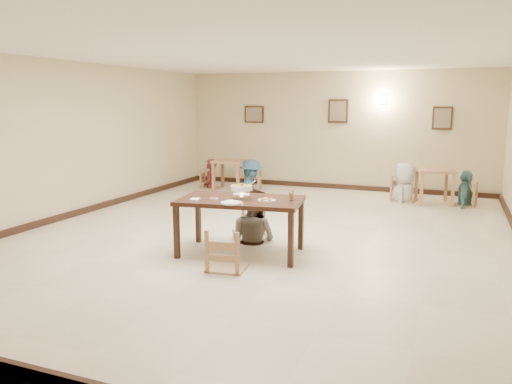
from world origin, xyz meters
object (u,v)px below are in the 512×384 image
at_px(main_table, 241,204).
at_px(bg_chair_rl, 405,177).
at_px(main_diner, 253,189).
at_px(bg_diner_b, 251,159).
at_px(chair_near, 227,230).
at_px(bg_table_left, 230,165).
at_px(drink_glass, 291,196).
at_px(bg_chair_rr, 466,184).
at_px(bg_diner_c, 406,163).
at_px(bg_chair_ll, 210,170).
at_px(chair_far, 252,212).
at_px(curry_warmer, 242,188).
at_px(bg_table_right, 435,175).
at_px(bg_diner_a, 210,159).
at_px(bg_diner_d, 467,170).
at_px(bg_chair_lr, 251,173).

xyz_separation_m(main_table, bg_chair_rl, (1.85, 5.12, -0.20)).
distance_m(main_diner, bg_diner_b, 4.57).
bearing_deg(chair_near, bg_table_left, -73.28).
xyz_separation_m(drink_glass, bg_table_left, (-3.17, 4.82, -0.26)).
xyz_separation_m(bg_table_left, bg_chair_rr, (5.57, 0.08, -0.16)).
bearing_deg(bg_chair_rr, bg_diner_c, -83.89).
height_order(drink_glass, bg_diner_c, bg_diner_c).
distance_m(bg_chair_ll, bg_chair_rr, 6.16).
relative_size(bg_table_left, bg_chair_rr, 0.87).
bearing_deg(chair_far, bg_chair_rr, 35.41).
distance_m(curry_warmer, bg_table_right, 5.64).
distance_m(bg_chair_ll, bg_chair_rl, 4.88).
bearing_deg(bg_table_right, curry_warmer, -115.97).
xyz_separation_m(main_diner, drink_glass, (0.83, -0.59, 0.04)).
xyz_separation_m(chair_near, bg_diner_a, (-3.14, 5.71, 0.24)).
bearing_deg(main_diner, bg_diner_c, -103.15).
relative_size(bg_chair_rr, bg_diner_d, 0.62).
relative_size(chair_near, curry_warmer, 3.09).
relative_size(main_table, drink_glass, 12.99).
bearing_deg(bg_chair_rr, bg_diner_a, -79.82).
bearing_deg(bg_diner_d, curry_warmer, 153.49).
distance_m(main_diner, bg_chair_lr, 4.58).
height_order(chair_far, bg_diner_a, bg_diner_a).
height_order(main_table, drink_glass, drink_glass).
bearing_deg(bg_table_right, bg_chair_lr, -178.83).
bearing_deg(bg_chair_rl, bg_diner_c, -169.98).
bearing_deg(curry_warmer, bg_diner_b, 110.66).
height_order(chair_far, chair_near, chair_near).
bearing_deg(bg_diner_a, bg_chair_lr, 69.80).
bearing_deg(bg_table_left, drink_glass, -56.69).
distance_m(main_table, bg_table_right, 5.62).
xyz_separation_m(main_diner, bg_chair_lr, (-1.74, 4.22, -0.38)).
xyz_separation_m(bg_table_right, bg_chair_lr, (-4.34, -0.09, -0.16)).
height_order(chair_near, bg_diner_a, bg_diner_a).
bearing_deg(drink_glass, main_table, -169.42).
xyz_separation_m(bg_chair_lr, bg_diner_a, (-1.19, 0.06, 0.30)).
distance_m(bg_chair_lr, bg_chair_rl, 3.70).
height_order(bg_table_right, bg_diner_b, bg_diner_b).
height_order(chair_near, bg_diner_c, bg_diner_c).
distance_m(drink_glass, bg_chair_rr, 5.47).
distance_m(main_table, bg_diner_d, 5.93).
xyz_separation_m(curry_warmer, bg_chair_rr, (3.10, 5.05, -0.51)).
bearing_deg(main_diner, main_table, 108.85).
distance_m(chair_far, drink_glass, 1.19).
xyz_separation_m(chair_far, curry_warmer, (0.17, -0.83, 0.54)).
xyz_separation_m(main_table, bg_diner_c, (1.85, 5.12, 0.12)).
distance_m(bg_table_right, bg_diner_c, 0.69).
distance_m(main_diner, bg_diner_d, 5.38).
distance_m(curry_warmer, bg_chair_ll, 5.91).
bearing_deg(bg_diner_a, chair_far, 17.10).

